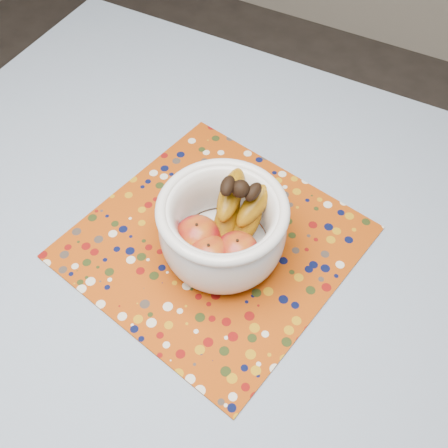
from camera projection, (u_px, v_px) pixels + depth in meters
name	position (u px, v px, depth m)	size (l,w,h in m)	color
table	(171.00, 296.00, 1.00)	(1.20, 1.20, 0.75)	brown
tablecloth	(167.00, 274.00, 0.93)	(1.32, 1.32, 0.01)	slate
placemat	(214.00, 242.00, 0.96)	(0.45, 0.45, 0.00)	#993908
fruit_bowl	(225.00, 227.00, 0.89)	(0.22, 0.22, 0.17)	white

